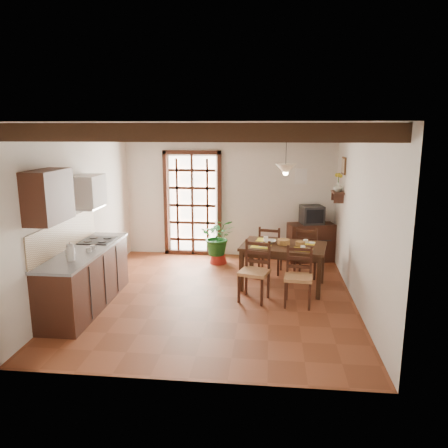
# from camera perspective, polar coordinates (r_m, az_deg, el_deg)

# --- Properties ---
(ground_plane) EXTENTS (5.00, 5.00, 0.00)m
(ground_plane) POSITION_cam_1_polar(r_m,az_deg,el_deg) (7.35, -1.12, -9.45)
(ground_plane) COLOR brown
(room_shell) EXTENTS (4.52, 5.02, 2.81)m
(room_shell) POSITION_cam_1_polar(r_m,az_deg,el_deg) (6.88, -1.18, 4.73)
(room_shell) COLOR silver
(room_shell) RESTS_ON ground_plane
(ceiling_beams) EXTENTS (4.50, 4.34, 0.20)m
(ceiling_beams) POSITION_cam_1_polar(r_m,az_deg,el_deg) (6.82, -1.21, 12.02)
(ceiling_beams) COLOR black
(ceiling_beams) RESTS_ON room_shell
(french_door) EXTENTS (1.26, 0.11, 2.32)m
(french_door) POSITION_cam_1_polar(r_m,az_deg,el_deg) (9.49, -4.12, 2.91)
(french_door) COLOR white
(french_door) RESTS_ON ground_plane
(kitchen_counter) EXTENTS (0.64, 2.25, 1.38)m
(kitchen_counter) POSITION_cam_1_polar(r_m,az_deg,el_deg) (7.15, -17.62, -6.65)
(kitchen_counter) COLOR #341910
(kitchen_counter) RESTS_ON ground_plane
(upper_cabinet) EXTENTS (0.35, 0.80, 0.70)m
(upper_cabinet) POSITION_cam_1_polar(r_m,az_deg,el_deg) (6.27, -21.97, 3.38)
(upper_cabinet) COLOR #341910
(upper_cabinet) RESTS_ON room_shell
(range_hood) EXTENTS (0.38, 0.60, 0.54)m
(range_hood) POSITION_cam_1_polar(r_m,az_deg,el_deg) (7.39, -17.25, 4.06)
(range_hood) COLOR white
(range_hood) RESTS_ON room_shell
(counter_items) EXTENTS (0.50, 1.43, 0.25)m
(counter_items) POSITION_cam_1_polar(r_m,az_deg,el_deg) (7.09, -17.59, -2.70)
(counter_items) COLOR black
(counter_items) RESTS_ON kitchen_counter
(dining_table) EXTENTS (1.55, 1.15, 0.77)m
(dining_table) POSITION_cam_1_polar(r_m,az_deg,el_deg) (7.63, 7.76, -3.42)
(dining_table) COLOR #321C10
(dining_table) RESTS_ON ground_plane
(chair_near_left) EXTENTS (0.54, 0.53, 0.97)m
(chair_near_left) POSITION_cam_1_polar(r_m,az_deg,el_deg) (7.12, 3.97, -7.60)
(chair_near_left) COLOR #B47D4D
(chair_near_left) RESTS_ON ground_plane
(chair_near_right) EXTENTS (0.47, 0.45, 0.92)m
(chair_near_right) POSITION_cam_1_polar(r_m,az_deg,el_deg) (7.02, 9.65, -8.16)
(chair_near_right) COLOR #B47D4D
(chair_near_right) RESTS_ON ground_plane
(chair_far_left) EXTENTS (0.49, 0.48, 0.93)m
(chair_far_left) POSITION_cam_1_polar(r_m,az_deg,el_deg) (8.48, 6.06, -4.43)
(chair_far_left) COLOR #B47D4D
(chair_far_left) RESTS_ON ground_plane
(chair_far_right) EXTENTS (0.57, 0.55, 0.97)m
(chair_far_right) POSITION_cam_1_polar(r_m,az_deg,el_deg) (8.38, 10.82, -4.69)
(chair_far_right) COLOR #B47D4D
(chair_far_right) RESTS_ON ground_plane
(table_setting) EXTENTS (1.03, 0.69, 0.10)m
(table_setting) POSITION_cam_1_polar(r_m,az_deg,el_deg) (7.59, 7.79, -2.38)
(table_setting) COLOR yellow
(table_setting) RESTS_ON dining_table
(table_bowl) EXTENTS (0.23, 0.23, 0.05)m
(table_bowl) POSITION_cam_1_polar(r_m,az_deg,el_deg) (7.68, 5.98, -2.29)
(table_bowl) COLOR white
(table_bowl) RESTS_ON dining_table
(sideboard) EXTENTS (1.01, 0.63, 0.80)m
(sideboard) POSITION_cam_1_polar(r_m,az_deg,el_deg) (9.33, 11.25, -2.34)
(sideboard) COLOR #341910
(sideboard) RESTS_ON ground_plane
(crt_tv) EXTENTS (0.52, 0.49, 0.38)m
(crt_tv) POSITION_cam_1_polar(r_m,az_deg,el_deg) (9.20, 11.40, 1.20)
(crt_tv) COLOR black
(crt_tv) RESTS_ON sideboard
(fuse_box) EXTENTS (0.25, 0.03, 0.32)m
(fuse_box) POSITION_cam_1_polar(r_m,az_deg,el_deg) (9.32, 10.00, 6.15)
(fuse_box) COLOR white
(fuse_box) RESTS_ON room_shell
(plant_pot) EXTENTS (0.36, 0.36, 0.22)m
(plant_pot) POSITION_cam_1_polar(r_m,az_deg,el_deg) (9.06, -0.76, -4.44)
(plant_pot) COLOR maroon
(plant_pot) RESTS_ON ground_plane
(potted_plant) EXTENTS (1.96, 1.75, 1.99)m
(potted_plant) POSITION_cam_1_polar(r_m,az_deg,el_deg) (8.94, -0.77, -1.62)
(potted_plant) COLOR #144C19
(potted_plant) RESTS_ON ground_plane
(wall_shelf) EXTENTS (0.20, 0.42, 0.20)m
(wall_shelf) POSITION_cam_1_polar(r_m,az_deg,el_deg) (8.56, 14.61, 3.77)
(wall_shelf) COLOR #341910
(wall_shelf) RESTS_ON room_shell
(shelf_vase) EXTENTS (0.15, 0.15, 0.15)m
(shelf_vase) POSITION_cam_1_polar(r_m,az_deg,el_deg) (8.54, 14.67, 4.69)
(shelf_vase) COLOR #B2BFB2
(shelf_vase) RESTS_ON wall_shelf
(shelf_flowers) EXTENTS (0.14, 0.14, 0.36)m
(shelf_flowers) POSITION_cam_1_polar(r_m,az_deg,el_deg) (8.51, 14.74, 6.08)
(shelf_flowers) COLOR yellow
(shelf_flowers) RESTS_ON shelf_vase
(framed_picture) EXTENTS (0.03, 0.32, 0.32)m
(framed_picture) POSITION_cam_1_polar(r_m,az_deg,el_deg) (8.51, 15.37, 7.34)
(framed_picture) COLOR brown
(framed_picture) RESTS_ON room_shell
(pendant_lamp) EXTENTS (0.36, 0.36, 0.84)m
(pendant_lamp) POSITION_cam_1_polar(r_m,az_deg,el_deg) (7.47, 8.06, 7.24)
(pendant_lamp) COLOR black
(pendant_lamp) RESTS_ON room_shell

